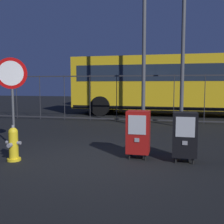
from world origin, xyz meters
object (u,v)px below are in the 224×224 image
(fire_hydrant, at_px, (13,144))
(street_light_near_left, at_px, (184,5))
(street_light_near_right, at_px, (144,25))
(newspaper_box_primary, at_px, (138,132))
(stop_sign, at_px, (12,84))
(newspaper_box_secondary, at_px, (185,134))
(bus_near, at_px, (175,82))
(bus_far, at_px, (166,83))

(fire_hydrant, height_order, street_light_near_left, street_light_near_left)
(fire_hydrant, relative_size, street_light_near_left, 0.10)
(fire_hydrant, bearing_deg, street_light_near_right, 67.69)
(newspaper_box_primary, bearing_deg, stop_sign, 175.13)
(street_light_near_right, bearing_deg, newspaper_box_secondary, -73.45)
(stop_sign, xyz_separation_m, bus_near, (3.96, 8.41, 0.11))
(street_light_near_left, bearing_deg, street_light_near_right, -169.92)
(newspaper_box_secondary, height_order, street_light_near_right, street_light_near_right)
(newspaper_box_secondary, bearing_deg, fire_hydrant, -168.57)
(bus_near, xyz_separation_m, street_light_near_left, (0.21, -4.04, 2.70))
(newspaper_box_secondary, height_order, stop_sign, stop_sign)
(fire_hydrant, xyz_separation_m, stop_sign, (-0.66, 1.04, 1.25))
(newspaper_box_primary, relative_size, newspaper_box_secondary, 1.00)
(fire_hydrant, distance_m, street_light_near_right, 6.51)
(bus_near, relative_size, street_light_near_right, 1.66)
(fire_hydrant, bearing_deg, stop_sign, 122.70)
(street_light_near_left, height_order, street_light_near_right, street_light_near_left)
(fire_hydrant, height_order, street_light_near_right, street_light_near_right)
(fire_hydrant, bearing_deg, street_light_near_left, 57.02)
(stop_sign, xyz_separation_m, bus_far, (3.39, 13.37, 0.11))
(newspaper_box_secondary, xyz_separation_m, bus_near, (-0.14, 8.75, 1.14))
(street_light_near_right, bearing_deg, fire_hydrant, -112.31)
(bus_near, bearing_deg, street_light_near_left, -86.41)
(street_light_near_left, xyz_separation_m, street_light_near_right, (-1.39, -0.25, -0.69))
(street_light_near_right, bearing_deg, stop_sign, -124.01)
(street_light_near_right, bearing_deg, street_light_near_left, 10.08)
(newspaper_box_primary, distance_m, bus_near, 8.79)
(newspaper_box_primary, bearing_deg, fire_hydrant, -162.87)
(street_light_near_left, bearing_deg, bus_far, 94.99)
(fire_hydrant, bearing_deg, newspaper_box_secondary, 11.43)
(stop_sign, distance_m, street_light_near_left, 6.66)
(stop_sign, relative_size, street_light_near_left, 0.29)
(bus_far, distance_m, street_light_near_right, 9.48)
(fire_hydrant, distance_m, street_light_near_left, 7.61)
(newspaper_box_primary, xyz_separation_m, street_light_near_left, (1.02, 4.64, 3.84))
(newspaper_box_primary, height_order, bus_far, bus_far)
(bus_far, bearing_deg, stop_sign, -109.36)
(stop_sign, bearing_deg, street_light_near_left, 46.32)
(fire_hydrant, distance_m, newspaper_box_primary, 2.61)
(fire_hydrant, bearing_deg, bus_far, 79.30)
(street_light_near_right, bearing_deg, newspaper_box_primary, -85.15)
(newspaper_box_secondary, relative_size, bus_far, 0.10)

